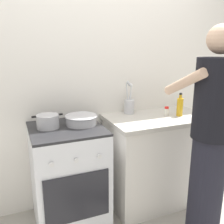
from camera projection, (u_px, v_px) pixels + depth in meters
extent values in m
plane|color=gray|center=(112.00, 220.00, 2.29)|extent=(6.00, 6.00, 0.00)
cube|color=silver|center=(111.00, 78.00, 2.50)|extent=(3.20, 0.10, 2.50)
cube|color=silver|center=(156.00, 161.00, 2.52)|extent=(0.96, 0.56, 0.86)
cube|color=#B7B2A8|center=(159.00, 118.00, 2.41)|extent=(1.00, 0.60, 0.04)
cube|color=silver|center=(69.00, 177.00, 2.19)|extent=(0.60, 0.60, 0.88)
cube|color=#232326|center=(66.00, 129.00, 2.07)|extent=(0.60, 0.60, 0.02)
cube|color=black|center=(78.00, 198.00, 1.92)|extent=(0.51, 0.01, 0.40)
cylinder|color=silver|center=(52.00, 165.00, 1.76)|extent=(0.04, 0.01, 0.04)
cylinder|color=silver|center=(76.00, 160.00, 1.83)|extent=(0.04, 0.01, 0.04)
cylinder|color=silver|center=(99.00, 156.00, 1.90)|extent=(0.04, 0.01, 0.04)
cylinder|color=#B2B2B7|center=(48.00, 121.00, 2.04)|extent=(0.18, 0.18, 0.11)
cube|color=black|center=(34.00, 117.00, 1.99)|extent=(0.04, 0.02, 0.01)
cube|color=black|center=(60.00, 114.00, 2.07)|extent=(0.04, 0.02, 0.01)
cylinder|color=#B7B7BC|center=(81.00, 120.00, 2.14)|extent=(0.27, 0.27, 0.08)
torus|color=#B7B7BC|center=(81.00, 116.00, 2.13)|extent=(0.28, 0.28, 0.01)
cylinder|color=silver|center=(129.00, 107.00, 2.49)|extent=(0.10, 0.10, 0.14)
cylinder|color=silver|center=(129.00, 99.00, 2.47)|extent=(0.04, 0.04, 0.26)
sphere|color=silver|center=(130.00, 85.00, 2.44)|extent=(0.03, 0.03, 0.03)
cylinder|color=#B7BABF|center=(128.00, 98.00, 2.45)|extent=(0.02, 0.05, 0.29)
sphere|color=#B7BABF|center=(128.00, 83.00, 2.41)|extent=(0.03, 0.03, 0.03)
cylinder|color=silver|center=(131.00, 99.00, 2.47)|extent=(0.01, 0.03, 0.26)
sphere|color=silver|center=(131.00, 85.00, 2.44)|extent=(0.03, 0.03, 0.03)
cylinder|color=silver|center=(166.00, 112.00, 2.43)|extent=(0.04, 0.04, 0.07)
cylinder|color=red|center=(167.00, 108.00, 2.42)|extent=(0.04, 0.04, 0.02)
cylinder|color=gold|center=(180.00, 107.00, 2.40)|extent=(0.06, 0.06, 0.17)
cylinder|color=gold|center=(181.00, 97.00, 2.37)|extent=(0.03, 0.03, 0.04)
cylinder|color=black|center=(181.00, 94.00, 2.37)|extent=(0.03, 0.03, 0.02)
cylinder|color=black|center=(205.00, 192.00, 1.95)|extent=(0.26, 0.26, 0.90)
cylinder|color=black|center=(215.00, 99.00, 1.76)|extent=(0.30, 0.30, 0.58)
sphere|color=#D3AA8C|center=(222.00, 39.00, 1.66)|extent=(0.20, 0.20, 0.20)
cylinder|color=#D3AA8C|center=(184.00, 82.00, 1.80)|extent=(0.07, 0.41, 0.24)
cylinder|color=#D3AA8C|center=(220.00, 80.00, 1.92)|extent=(0.07, 0.41, 0.24)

